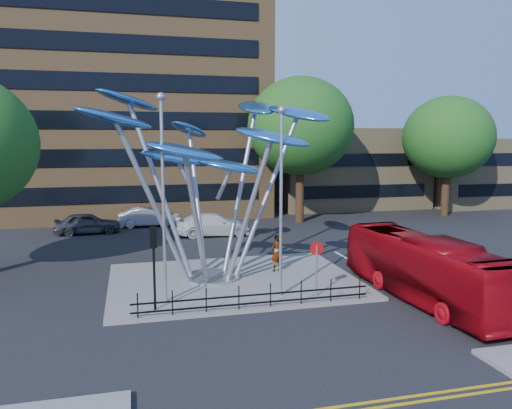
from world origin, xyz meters
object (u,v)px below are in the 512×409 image
object	(u,v)px
traffic_light_island	(154,251)
red_bus	(425,269)
tree_far	(448,138)
pedestrian	(277,253)
street_lamp_right	(281,185)
no_entry_sign_island	(317,259)
parked_car_mid	(148,217)
street_lamp_left	(163,180)
parked_car_right	(213,225)
parked_car_left	(87,223)
tree_right	(301,126)
leaf_sculpture	(209,143)

from	to	relation	value
traffic_light_island	red_bus	bearing A→B (deg)	-6.07
tree_far	pedestrian	world-z (taller)	tree_far
street_lamp_right	no_entry_sign_island	world-z (taller)	street_lamp_right
street_lamp_right	pedestrian	size ratio (longest dim) A/B	4.33
street_lamp_right	parked_car_mid	world-z (taller)	street_lamp_right
red_bus	tree_far	bearing A→B (deg)	50.85
street_lamp_left	tree_far	bearing A→B (deg)	34.92
traffic_light_island	parked_car_mid	world-z (taller)	traffic_light_island
no_entry_sign_island	parked_car_mid	size ratio (longest dim) A/B	0.53
red_bus	street_lamp_right	bearing A→B (deg)	161.59
red_bus	parked_car_right	world-z (taller)	red_bus
no_entry_sign_island	red_bus	world-z (taller)	red_bus
tree_far	parked_car_mid	distance (m)	27.29
street_lamp_left	parked_car_left	bearing A→B (deg)	104.52
tree_far	traffic_light_island	world-z (taller)	tree_far
tree_far	traffic_light_island	size ratio (longest dim) A/B	3.16
street_lamp_right	pedestrian	world-z (taller)	street_lamp_right
parked_car_left	parked_car_right	distance (m)	9.48
red_bus	parked_car_right	distance (m)	18.01
parked_car_right	parked_car_mid	bearing A→B (deg)	43.13
street_lamp_left	parked_car_left	world-z (taller)	street_lamp_left
street_lamp_right	parked_car_right	size ratio (longest dim) A/B	1.48
no_entry_sign_island	parked_car_left	xyz separation A→B (m)	(-11.03, 18.47, -1.02)
tree_far	red_bus	distance (m)	26.44
tree_far	no_entry_sign_island	world-z (taller)	tree_far
traffic_light_island	parked_car_left	distance (m)	19.01
tree_far	traffic_light_island	distance (m)	33.61
red_bus	no_entry_sign_island	bearing A→B (deg)	162.25
tree_right	street_lamp_right	bearing A→B (deg)	-111.54
street_lamp_right	parked_car_right	distance (m)	15.61
pedestrian	parked_car_mid	world-z (taller)	pedestrian
tree_far	no_entry_sign_island	distance (m)	28.42
street_lamp_left	parked_car_mid	world-z (taller)	street_lamp_left
tree_far	pedestrian	xyz separation A→B (m)	(-20.50, -15.03, -6.00)
tree_far	street_lamp_right	size ratio (longest dim) A/B	1.30
tree_far	parked_car_left	world-z (taller)	tree_far
no_entry_sign_island	red_bus	xyz separation A→B (m)	(4.60, -1.25, -0.39)
street_lamp_right	traffic_light_island	xyz separation A→B (m)	(-5.50, -0.50, -2.48)
leaf_sculpture	street_lamp_right	world-z (taller)	leaf_sculpture
leaf_sculpture	parked_car_right	size ratio (longest dim) A/B	2.27
traffic_light_island	parked_car_mid	xyz separation A→B (m)	(0.47, 20.50, -1.85)
tree_right	no_entry_sign_island	size ratio (longest dim) A/B	4.94
leaf_sculpture	street_lamp_left	xyz separation A→B (m)	(-2.43, -3.18, -1.52)
parked_car_left	tree_far	bearing A→B (deg)	-93.18
leaf_sculpture	parked_car_mid	xyz separation A→B (m)	(-2.46, 16.32, -6.11)
tree_right	pedestrian	bearing A→B (deg)	-113.40
leaf_sculpture	street_lamp_left	bearing A→B (deg)	-127.40
red_bus	traffic_light_island	bearing A→B (deg)	171.38
tree_right	parked_car_left	bearing A→B (deg)	-176.61
street_lamp_left	no_entry_sign_island	size ratio (longest dim) A/B	3.59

